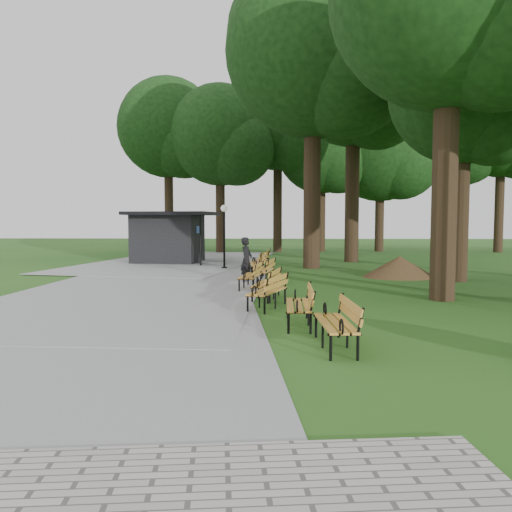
{
  "coord_description": "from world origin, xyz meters",
  "views": [
    {
      "loc": [
        0.39,
        -13.71,
        2.26
      ],
      "look_at": [
        -0.18,
        2.91,
        1.1
      ],
      "focal_mm": 35.65,
      "sensor_mm": 36.0,
      "label": 1
    }
  ],
  "objects_px": {
    "bench_4": "(250,276)",
    "lawn_tree_2": "(313,50)",
    "bench_2": "(267,291)",
    "bench_3": "(266,284)",
    "bench_0": "(335,324)",
    "lawn_tree_1": "(464,91)",
    "person": "(246,260)",
    "bench_6": "(257,265)",
    "dirt_mound": "(399,267)",
    "bench_7": "(259,261)",
    "bench_8": "(263,258)",
    "lamp_post": "(224,223)",
    "kiosk": "(168,237)",
    "bench_5": "(264,271)",
    "lawn_tree_4": "(353,86)",
    "bench_1": "(298,305)"
  },
  "relations": [
    {
      "from": "lawn_tree_4",
      "to": "bench_8",
      "type": "bearing_deg",
      "value": -144.5
    },
    {
      "from": "person",
      "to": "bench_5",
      "type": "bearing_deg",
      "value": -80.24
    },
    {
      "from": "bench_4",
      "to": "lawn_tree_2",
      "type": "bearing_deg",
      "value": 168.35
    },
    {
      "from": "person",
      "to": "lawn_tree_1",
      "type": "xyz_separation_m",
      "value": [
        7.9,
        0.5,
        6.15
      ]
    },
    {
      "from": "person",
      "to": "bench_4",
      "type": "relative_size",
      "value": 0.87
    },
    {
      "from": "person",
      "to": "bench_3",
      "type": "bearing_deg",
      "value": -150.46
    },
    {
      "from": "bench_2",
      "to": "bench_5",
      "type": "xyz_separation_m",
      "value": [
        -0.19,
        5.48,
        0.0
      ]
    },
    {
      "from": "lawn_tree_1",
      "to": "lawn_tree_2",
      "type": "relative_size",
      "value": 0.68
    },
    {
      "from": "bench_2",
      "to": "bench_3",
      "type": "height_order",
      "value": "same"
    },
    {
      "from": "bench_2",
      "to": "lawn_tree_4",
      "type": "height_order",
      "value": "lawn_tree_4"
    },
    {
      "from": "bench_5",
      "to": "bench_8",
      "type": "relative_size",
      "value": 1.0
    },
    {
      "from": "person",
      "to": "lawn_tree_4",
      "type": "height_order",
      "value": "lawn_tree_4"
    },
    {
      "from": "dirt_mound",
      "to": "bench_3",
      "type": "xyz_separation_m",
      "value": [
        -5.25,
        -5.86,
        0.02
      ]
    },
    {
      "from": "bench_5",
      "to": "lawn_tree_4",
      "type": "xyz_separation_m",
      "value": [
        4.63,
        9.55,
        9.06
      ]
    },
    {
      "from": "bench_3",
      "to": "lawn_tree_2",
      "type": "xyz_separation_m",
      "value": [
        2.02,
        9.66,
        9.69
      ]
    },
    {
      "from": "bench_0",
      "to": "bench_1",
      "type": "bearing_deg",
      "value": -167.34
    },
    {
      "from": "lamp_post",
      "to": "bench_6",
      "type": "relative_size",
      "value": 1.57
    },
    {
      "from": "lawn_tree_2",
      "to": "lawn_tree_4",
      "type": "distance_m",
      "value": 4.59
    },
    {
      "from": "dirt_mound",
      "to": "bench_7",
      "type": "distance_m",
      "value": 6.16
    },
    {
      "from": "kiosk",
      "to": "lamp_post",
      "type": "xyz_separation_m",
      "value": [
        3.34,
        -3.37,
        0.8
      ]
    },
    {
      "from": "dirt_mound",
      "to": "bench_0",
      "type": "xyz_separation_m",
      "value": [
        -3.94,
        -11.47,
        0.02
      ]
    },
    {
      "from": "kiosk",
      "to": "lawn_tree_1",
      "type": "relative_size",
      "value": 0.45
    },
    {
      "from": "bench_0",
      "to": "lawn_tree_1",
      "type": "height_order",
      "value": "lawn_tree_1"
    },
    {
      "from": "lamp_post",
      "to": "lawn_tree_2",
      "type": "height_order",
      "value": "lawn_tree_2"
    },
    {
      "from": "dirt_mound",
      "to": "bench_1",
      "type": "bearing_deg",
      "value": -115.24
    },
    {
      "from": "lamp_post",
      "to": "bench_6",
      "type": "height_order",
      "value": "lamp_post"
    },
    {
      "from": "bench_2",
      "to": "lawn_tree_1",
      "type": "bearing_deg",
      "value": 149.53
    },
    {
      "from": "bench_4",
      "to": "bench_6",
      "type": "xyz_separation_m",
      "value": [
        0.07,
        4.29,
        0.0
      ]
    },
    {
      "from": "person",
      "to": "lamp_post",
      "type": "relative_size",
      "value": 0.55
    },
    {
      "from": "dirt_mound",
      "to": "bench_0",
      "type": "height_order",
      "value": "bench_0"
    },
    {
      "from": "bench_7",
      "to": "lawn_tree_2",
      "type": "xyz_separation_m",
      "value": [
        2.47,
        1.46,
        9.69
      ]
    },
    {
      "from": "bench_1",
      "to": "lawn_tree_4",
      "type": "height_order",
      "value": "lawn_tree_4"
    },
    {
      "from": "bench_7",
      "to": "lawn_tree_1",
      "type": "xyz_separation_m",
      "value": [
        7.57,
        -3.66,
        6.54
      ]
    },
    {
      "from": "bench_2",
      "to": "bench_3",
      "type": "xyz_separation_m",
      "value": [
        -0.05,
        1.55,
        0.0
      ]
    },
    {
      "from": "bench_0",
      "to": "bench_6",
      "type": "height_order",
      "value": "same"
    },
    {
      "from": "bench_8",
      "to": "lamp_post",
      "type": "bearing_deg",
      "value": -57.93
    },
    {
      "from": "bench_5",
      "to": "lawn_tree_2",
      "type": "relative_size",
      "value": 0.13
    },
    {
      "from": "bench_8",
      "to": "dirt_mound",
      "type": "bearing_deg",
      "value": 55.26
    },
    {
      "from": "dirt_mound",
      "to": "lawn_tree_1",
      "type": "relative_size",
      "value": 0.25
    },
    {
      "from": "bench_3",
      "to": "bench_5",
      "type": "height_order",
      "value": "same"
    },
    {
      "from": "bench_4",
      "to": "bench_7",
      "type": "height_order",
      "value": "same"
    },
    {
      "from": "bench_2",
      "to": "bench_7",
      "type": "distance_m",
      "value": 9.76
    },
    {
      "from": "bench_4",
      "to": "bench_5",
      "type": "xyz_separation_m",
      "value": [
        0.41,
        1.84,
        0.0
      ]
    },
    {
      "from": "bench_0",
      "to": "lawn_tree_2",
      "type": "height_order",
      "value": "lawn_tree_2"
    },
    {
      "from": "bench_2",
      "to": "bench_5",
      "type": "relative_size",
      "value": 1.0
    },
    {
      "from": "bench_8",
      "to": "lawn_tree_1",
      "type": "relative_size",
      "value": 0.2
    },
    {
      "from": "dirt_mound",
      "to": "lawn_tree_4",
      "type": "distance_m",
      "value": 11.87
    },
    {
      "from": "bench_1",
      "to": "bench_3",
      "type": "xyz_separation_m",
      "value": [
        -0.75,
        3.68,
        0.0
      ]
    },
    {
      "from": "person",
      "to": "lawn_tree_2",
      "type": "xyz_separation_m",
      "value": [
        2.8,
        5.63,
        9.31
      ]
    },
    {
      "from": "bench_0",
      "to": "bench_6",
      "type": "xyz_separation_m",
      "value": [
        -1.78,
        11.98,
        0.0
      ]
    }
  ]
}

